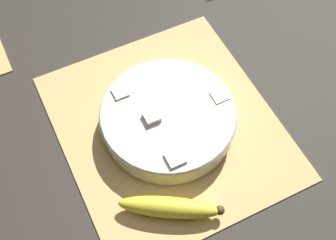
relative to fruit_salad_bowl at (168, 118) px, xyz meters
The scene contains 4 objects.
ground_plane 0.04m from the fruit_salad_bowl, 150.59° to the right, with size 6.00×6.00×0.00m, color #2D2823.
bamboo_mat_center 0.03m from the fruit_salad_bowl, 150.59° to the right, with size 0.47×0.41×0.01m.
fruit_salad_bowl is the anchor object (origin of this frame).
whole_banana 0.18m from the fruit_salad_bowl, 25.30° to the right, with size 0.13×0.17×0.04m.
Camera 1 is at (0.43, -0.21, 0.80)m, focal length 50.00 mm.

